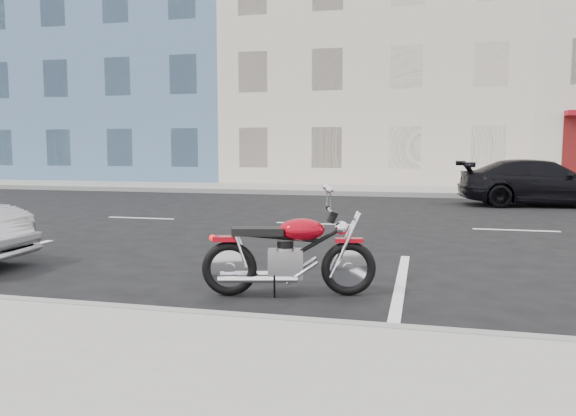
% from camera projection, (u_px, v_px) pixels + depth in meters
% --- Properties ---
extents(ground, '(120.00, 120.00, 0.00)m').
position_uv_depth(ground, '(411.00, 227.00, 11.35)').
color(ground, black).
rests_on(ground, ground).
extents(sidewalk_far, '(80.00, 3.40, 0.15)m').
position_uv_depth(sidewalk_far, '(279.00, 189.00, 20.92)').
color(sidewalk_far, gray).
rests_on(sidewalk_far, ground).
extents(curb_far, '(80.00, 0.12, 0.16)m').
position_uv_depth(curb_far, '(267.00, 192.00, 19.27)').
color(curb_far, gray).
rests_on(curb_far, ground).
extents(bldg_blue, '(12.00, 12.00, 13.00)m').
position_uv_depth(bldg_blue, '(151.00, 55.00, 29.68)').
color(bldg_blue, slate).
rests_on(bldg_blue, ground).
extents(bldg_cream, '(12.00, 12.00, 11.50)m').
position_uv_depth(bldg_cream, '(379.00, 61.00, 26.95)').
color(bldg_cream, beige).
rests_on(bldg_cream, ground).
extents(motorcycle, '(1.85, 0.75, 0.94)m').
position_uv_depth(motorcycle, '(351.00, 256.00, 6.04)').
color(motorcycle, black).
rests_on(motorcycle, ground).
extents(car_far, '(4.55, 2.24, 1.27)m').
position_uv_depth(car_far, '(541.00, 183.00, 15.41)').
color(car_far, black).
rests_on(car_far, ground).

